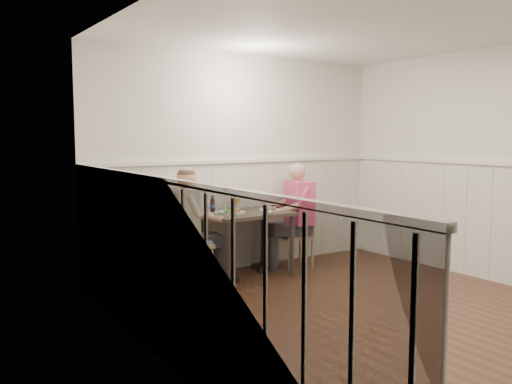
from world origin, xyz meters
TOP-DOWN VIEW (x-y plane):
  - ground_plane at (0.00, 0.00)m, footprint 4.50×4.50m
  - room_shell at (0.00, 0.00)m, footprint 4.04×4.54m
  - wainscot at (0.00, 0.69)m, footprint 4.00×4.49m
  - dining_table at (-0.19, 1.84)m, footprint 0.96×0.70m
  - chair_right at (0.60, 1.87)m, footprint 0.43×0.43m
  - chair_left at (-1.03, 1.80)m, footprint 0.49×0.49m
  - man_in_pink at (0.54, 1.85)m, footprint 0.67×0.48m
  - diner_cream at (-0.94, 1.83)m, footprint 0.65×0.46m
  - plate_man at (0.07, 1.76)m, footprint 0.26×0.26m
  - plate_diner at (-0.39, 1.84)m, footprint 0.30×0.30m
  - beer_glass_a at (-0.19, 2.08)m, footprint 0.08×0.08m
  - beer_glass_b at (-0.18, 2.05)m, footprint 0.07×0.07m
  - beer_bottle at (-0.54, 2.02)m, footprint 0.06×0.06m
  - rolled_napkin at (-0.07, 1.55)m, footprint 0.16×0.14m
  - grass_vase at (-0.33, 2.10)m, footprint 0.04×0.04m
  - gingham_mat at (-0.49, 2.02)m, footprint 0.34×0.28m

SIDE VIEW (x-z plane):
  - ground_plane at x=0.00m, z-range 0.00..0.00m
  - chair_right at x=0.60m, z-range 0.03..0.82m
  - chair_left at x=-1.03m, z-range 0.04..0.99m
  - diner_cream at x=-0.94m, z-range -0.11..1.21m
  - man_in_pink at x=0.54m, z-range -0.11..1.21m
  - dining_table at x=-0.19m, z-range 0.28..1.03m
  - wainscot at x=0.00m, z-range 0.02..1.36m
  - gingham_mat at x=-0.49m, z-range 0.75..0.76m
  - rolled_napkin at x=-0.07m, z-range 0.75..0.79m
  - plate_man at x=0.07m, z-range 0.74..0.80m
  - plate_diner at x=-0.39m, z-range 0.74..0.81m
  - beer_bottle at x=-0.54m, z-range 0.74..0.94m
  - beer_glass_b at x=-0.18m, z-range 0.78..0.95m
  - beer_glass_a at x=-0.19m, z-range 0.79..0.99m
  - grass_vase at x=-0.33m, z-range 0.73..1.07m
  - room_shell at x=0.00m, z-range 0.22..2.82m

